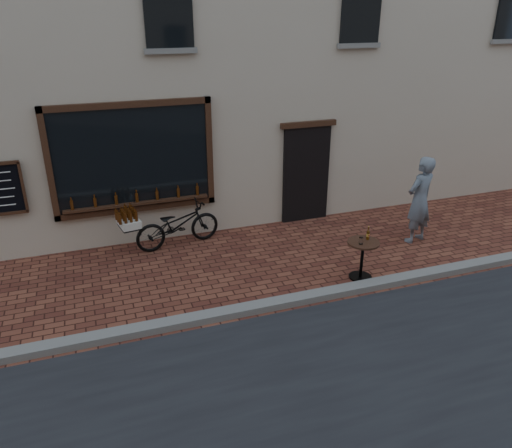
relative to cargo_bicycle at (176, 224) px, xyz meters
name	(u,v)px	position (x,y,z in m)	size (l,w,h in m)	color
ground	(285,312)	(1.20, -3.04, -0.48)	(90.00, 90.00, 0.00)	#4E2219
kerb	(281,303)	(1.20, -2.84, -0.42)	(90.00, 0.25, 0.12)	slate
cargo_bicycle	(176,224)	(0.00, 0.00, 0.00)	(2.17, 0.94, 1.01)	black
bistro_table	(363,252)	(2.95, -2.45, 0.04)	(0.58, 0.58, 0.99)	black
pedestrian	(420,200)	(4.86, -1.43, 0.44)	(0.68, 0.44, 1.86)	slate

